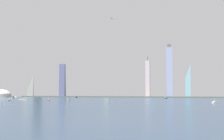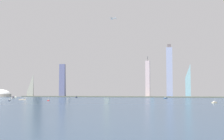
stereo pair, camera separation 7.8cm
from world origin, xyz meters
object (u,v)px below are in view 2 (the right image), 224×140
(skyscraper_4, at_px, (30,89))
(boat_3, at_px, (13,98))
(boat_1, at_px, (48,100))
(stadium_dome, at_px, (3,94))
(skyscraper_8, at_px, (66,81))
(skyscraper_3, at_px, (28,80))
(airplane, at_px, (113,18))
(skyscraper_1, at_px, (188,72))
(skyscraper_2, at_px, (107,79))
(skyscraper_9, at_px, (63,80))
(skyscraper_5, at_px, (150,79))
(boat_5, at_px, (9,100))
(skyscraper_6, at_px, (38,73))
(boat_2, at_px, (76,97))
(skyscraper_0, at_px, (169,72))
(skyscraper_7, at_px, (148,79))
(boat_4, at_px, (16,97))
(boat_7, at_px, (166,98))
(observation_tower, at_px, (39,48))
(boat_0, at_px, (22,99))
(boat_6, at_px, (215,102))
(skyscraper_11, at_px, (32,71))

(skyscraper_4, xyz_separation_m, boat_3, (54.91, -220.91, -23.08))
(boat_1, bearing_deg, stadium_dome, 162.98)
(stadium_dome, bearing_deg, skyscraper_8, 16.12)
(skyscraper_3, xyz_separation_m, airplane, (346.76, -116.33, 191.94))
(skyscraper_1, bearing_deg, skyscraper_4, -175.69)
(skyscraper_2, relative_size, skyscraper_9, 0.94)
(skyscraper_5, bearing_deg, boat_5, -122.41)
(skyscraper_6, relative_size, boat_5, 21.66)
(skyscraper_1, bearing_deg, skyscraper_5, 177.57)
(boat_2, bearing_deg, boat_1, -160.38)
(skyscraper_3, relative_size, boat_5, 14.76)
(skyscraper_0, relative_size, skyscraper_3, 1.38)
(skyscraper_7, bearing_deg, boat_4, -166.22)
(skyscraper_7, height_order, skyscraper_9, skyscraper_7)
(skyscraper_6, distance_m, boat_7, 531.25)
(skyscraper_4, height_order, skyscraper_9, skyscraper_9)
(skyscraper_0, bearing_deg, skyscraper_3, 177.48)
(skyscraper_5, height_order, boat_5, skyscraper_5)
(skyscraper_7, distance_m, skyscraper_9, 287.00)
(stadium_dome, bearing_deg, skyscraper_6, 52.47)
(skyscraper_4, bearing_deg, skyscraper_2, 7.99)
(stadium_dome, bearing_deg, observation_tower, 17.52)
(boat_0, height_order, boat_5, boat_5)
(skyscraper_0, height_order, skyscraper_3, skyscraper_0)
(skyscraper_6, distance_m, airplane, 379.56)
(skyscraper_2, distance_m, skyscraper_7, 162.91)
(skyscraper_1, height_order, skyscraper_3, skyscraper_1)
(boat_4, distance_m, boat_7, 471.96)
(boat_0, height_order, boat_4, boat_0)
(stadium_dome, distance_m, boat_6, 747.62)
(skyscraper_4, xyz_separation_m, skyscraper_9, (139.66, -45.37, 30.60))
(skyscraper_4, distance_m, skyscraper_7, 428.16)
(stadium_dome, relative_size, skyscraper_8, 0.70)
(boat_3, bearing_deg, skyscraper_6, -155.99)
(skyscraper_0, bearing_deg, boat_1, -124.86)
(boat_1, bearing_deg, skyscraper_0, 84.82)
(skyscraper_8, bearing_deg, skyscraper_1, 4.94)
(skyscraper_11, relative_size, boat_5, 20.80)
(skyscraper_0, relative_size, skyscraper_5, 1.36)
(skyscraper_11, bearing_deg, skyscraper_2, 20.02)
(skyscraper_3, height_order, skyscraper_6, skyscraper_6)
(skyscraper_2, xyz_separation_m, skyscraper_9, (-136.86, -84.18, -5.45))
(skyscraper_3, bearing_deg, boat_0, -65.48)
(skyscraper_3, distance_m, skyscraper_11, 106.28)
(boat_2, bearing_deg, skyscraper_8, 48.21)
(skyscraper_1, distance_m, skyscraper_8, 427.50)
(observation_tower, relative_size, skyscraper_5, 2.81)
(boat_2, bearing_deg, boat_3, 137.63)
(skyscraper_9, bearing_deg, boat_4, -147.13)
(skyscraper_6, xyz_separation_m, boat_5, (139.94, -452.18, -86.50))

